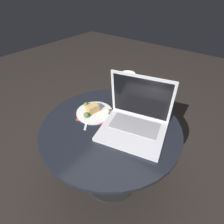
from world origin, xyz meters
TOP-DOWN VIEW (x-y plane):
  - ground_plane at (0.00, 0.00)m, footprint 6.00×6.00m
  - table at (0.00, 0.00)m, footprint 0.74×0.74m
  - napkin at (-0.12, 0.00)m, footprint 0.21×0.18m
  - laptop at (0.11, 0.05)m, footprint 0.37×0.33m
  - beer_glass at (-0.03, 0.19)m, footprint 0.08×0.08m
  - snack_plate at (-0.14, 0.02)m, footprint 0.21×0.21m
  - fork at (-0.14, -0.03)m, footprint 0.12×0.16m

SIDE VIEW (x-z plane):
  - ground_plane at x=0.00m, z-range 0.00..0.00m
  - table at x=0.00m, z-range 0.13..0.63m
  - napkin at x=-0.12m, z-range 0.50..0.50m
  - fork at x=-0.14m, z-range 0.50..0.51m
  - snack_plate at x=-0.14m, z-range 0.49..0.54m
  - laptop at x=0.11m, z-range 0.42..0.69m
  - beer_glass at x=-0.03m, z-range 0.50..0.71m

